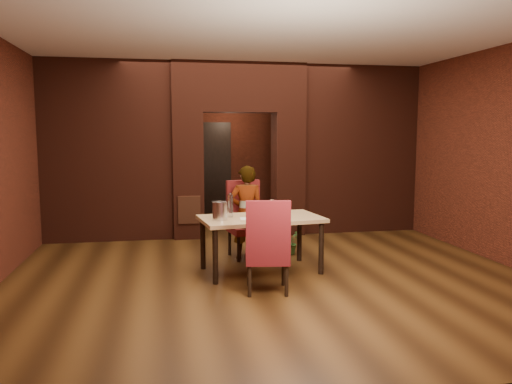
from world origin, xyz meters
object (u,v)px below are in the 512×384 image
wine_glass_a (252,208)px  potted_plant (289,242)px  wine_glass_b (272,208)px  dining_table (261,244)px  chair_far (248,220)px  wine_bucket (220,211)px  person_seated (246,213)px  chair_near (267,245)px  wine_glass_c (276,210)px  water_bottle (230,205)px

wine_glass_a → potted_plant: wine_glass_a is taller
wine_glass_a → wine_glass_b: 0.28m
dining_table → chair_far: (-0.04, 0.83, 0.21)m
wine_bucket → chair_far: bearing=60.9°
dining_table → wine_bucket: 0.79m
chair_far → person_seated: 0.16m
chair_far → chair_near: bearing=-101.2°
chair_near → potted_plant: size_ratio=2.96×
wine_glass_a → wine_bucket: size_ratio=0.87×
dining_table → wine_glass_a: wine_glass_a is taller
wine_glass_b → person_seated: bearing=109.5°
wine_glass_b → wine_glass_c: bearing=-83.3°
water_bottle → wine_bucket: bearing=-128.1°
person_seated → potted_plant: 0.91m
wine_glass_b → potted_plant: size_ratio=0.59×
wine_bucket → person_seated: bearing=60.1°
wine_glass_c → potted_plant: bearing=65.8°
wine_bucket → potted_plant: (1.23, 1.05, -0.70)m
chair_far → person_seated: person_seated is taller
chair_far → water_bottle: bearing=-125.7°
chair_near → water_bottle: size_ratio=3.47×
wine_glass_a → potted_plant: 1.31m
water_bottle → potted_plant: 1.54m
dining_table → wine_glass_a: bearing=133.2°
wine_glass_b → water_bottle: bearing=178.0°
wine_bucket → potted_plant: bearing=40.5°
potted_plant → wine_glass_a: bearing=-132.8°
wine_glass_b → wine_bucket: (-0.75, -0.20, 0.01)m
wine_glass_b → potted_plant: (0.48, 0.86, -0.69)m
chair_far → dining_table: bearing=-96.4°
water_bottle → potted_plant: bearing=38.2°
dining_table → potted_plant: dining_table is taller
dining_table → potted_plant: bearing=47.2°
dining_table → person_seated: person_seated is taller
wine_glass_c → wine_glass_a: bearing=144.7°
dining_table → water_bottle: size_ratio=4.98×
chair_near → wine_glass_a: 1.01m
wine_glass_a → water_bottle: (-0.31, -0.02, 0.06)m
wine_bucket → potted_plant: 1.77m
person_seated → wine_glass_c: 0.91m
water_bottle → dining_table: bearing=-9.4°
wine_glass_a → wine_glass_b: wine_glass_b is taller
chair_far → wine_glass_a: chair_far is taller
potted_plant → wine_glass_c: bearing=-114.2°
wine_glass_a → dining_table: bearing=-39.5°
chair_near → water_bottle: bearing=-62.3°
potted_plant → chair_far: bearing=-173.6°
potted_plant → wine_glass_b: bearing=-119.2°
dining_table → wine_glass_a: 0.51m
chair_far → wine_glass_a: (-0.07, -0.74, 0.29)m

